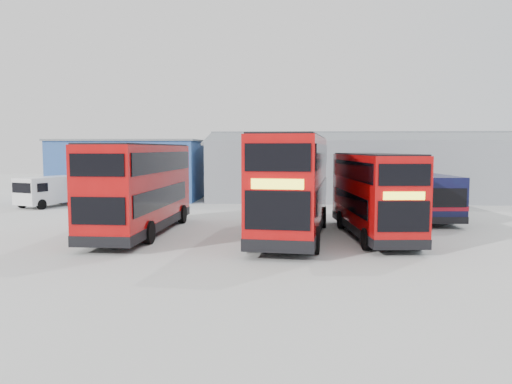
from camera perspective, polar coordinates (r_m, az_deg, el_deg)
name	(u,v)px	position (r m, az deg, el deg)	size (l,w,h in m)	color
ground_plane	(298,235)	(25.31, 4.83, -4.93)	(120.00, 120.00, 0.00)	#B0B0AA
office_block	(132,169)	(44.95, -14.00, 2.56)	(12.30, 8.32, 5.12)	navy
maintenance_shed	(382,168)	(45.80, 14.19, 2.63)	(30.50, 12.00, 5.89)	gray
double_decker_left	(141,189)	(26.07, -13.03, 0.30)	(3.05, 10.93, 4.58)	#AB090A
double_decker_centre	(293,187)	(24.68, 4.26, 0.63)	(4.23, 12.03, 4.99)	#AB090A
double_decker_right	(373,195)	(25.26, 13.22, -0.38)	(3.05, 9.87, 4.11)	#AB090A
single_decker_blue	(415,195)	(33.41, 17.74, -0.35)	(3.12, 10.46, 2.80)	black
panel_van	(50,190)	(40.66, -22.44, 0.23)	(3.84, 5.51, 2.25)	silver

